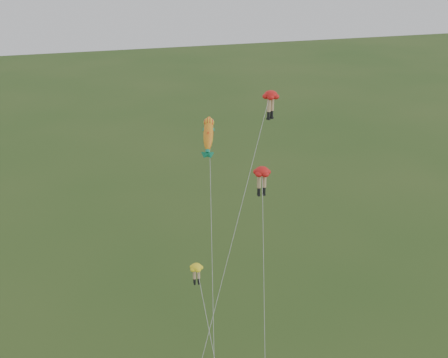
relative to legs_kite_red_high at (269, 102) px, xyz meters
name	(u,v)px	position (x,y,z in m)	size (l,w,h in m)	color
legs_kite_red_high	(269,102)	(0.00, 0.00, 0.00)	(9.77, 9.51, 19.65)	red
legs_kite_red_mid	(262,176)	(-1.16, -1.78, -5.61)	(3.45, 9.21, 13.91)	red
legs_kite_yellow	(197,273)	(-8.01, -6.79, -10.32)	(1.34, 5.03, 9.16)	yellow
fish_kite	(208,135)	(-4.98, 0.52, -2.46)	(3.21, 10.22, 17.82)	yellow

